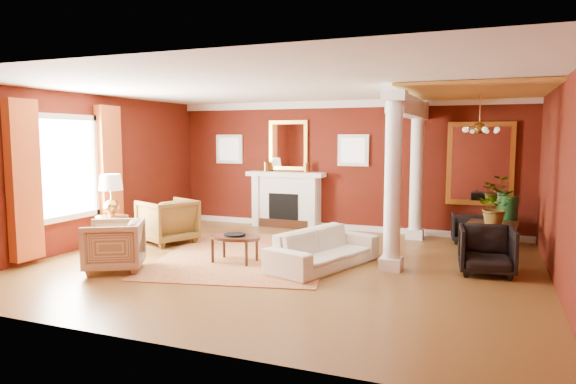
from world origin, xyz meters
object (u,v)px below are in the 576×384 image
at_px(coffee_table, 235,238).
at_px(armchair_stripe, 114,243).
at_px(armchair_leopard, 168,219).
at_px(dining_table, 492,232).
at_px(side_table, 111,201).
at_px(sofa, 324,242).

bearing_deg(coffee_table, armchair_stripe, -142.64).
distance_m(armchair_leopard, dining_table, 6.09).
height_order(coffee_table, dining_table, dining_table).
relative_size(armchair_stripe, coffee_table, 0.97).
bearing_deg(dining_table, armchair_leopard, 105.86).
bearing_deg(armchair_leopard, dining_table, 125.99).
xyz_separation_m(armchair_leopard, armchair_stripe, (0.45, -2.09, -0.05)).
height_order(armchair_leopard, coffee_table, armchair_leopard).
distance_m(coffee_table, side_table, 2.47).
relative_size(sofa, armchair_leopard, 2.14).
height_order(coffee_table, side_table, side_table).
xyz_separation_m(coffee_table, side_table, (-2.41, -0.16, 0.55)).
xyz_separation_m(armchair_stripe, side_table, (-0.88, 1.01, 0.52)).
relative_size(sofa, armchair_stripe, 2.38).
bearing_deg(coffee_table, side_table, -176.26).
distance_m(armchair_stripe, dining_table, 6.41).
bearing_deg(armchair_stripe, sofa, 85.18).
distance_m(sofa, armchair_leopard, 3.52).
height_order(sofa, side_table, side_table).
bearing_deg(side_table, dining_table, 19.33).
bearing_deg(armchair_leopard, coffee_table, 89.81).
relative_size(armchair_leopard, coffee_table, 1.08).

